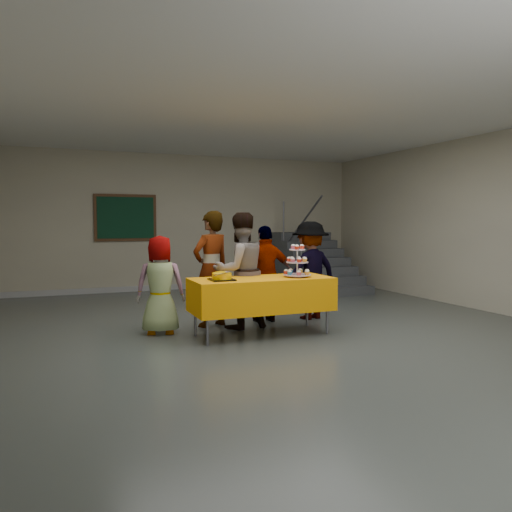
{
  "coord_description": "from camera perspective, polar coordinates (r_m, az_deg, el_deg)",
  "views": [
    {
      "loc": [
        -2.76,
        -5.98,
        1.53
      ],
      "look_at": [
        -0.22,
        0.33,
        1.05
      ],
      "focal_mm": 35.0,
      "sensor_mm": 36.0,
      "label": 1
    }
  ],
  "objects": [
    {
      "name": "schoolchild_a",
      "position": [
        6.87,
        -10.88,
        -3.25
      ],
      "size": [
        0.74,
        0.58,
        1.33
      ],
      "primitive_type": "imported",
      "rotation": [
        0.0,
        0.0,
        2.88
      ],
      "color": "slate",
      "rests_on": "ground"
    },
    {
      "name": "room_shell",
      "position": [
        6.63,
        2.81,
        9.23
      ],
      "size": [
        10.0,
        10.04,
        3.02
      ],
      "color": "#4C514C",
      "rests_on": "ground"
    },
    {
      "name": "cupcake_stand",
      "position": [
        6.78,
        4.73,
        -0.98
      ],
      "size": [
        0.38,
        0.38,
        0.44
      ],
      "color": "silver",
      "rests_on": "bake_table"
    },
    {
      "name": "bake_table",
      "position": [
        6.69,
        0.64,
        -4.34
      ],
      "size": [
        1.88,
        0.78,
        0.77
      ],
      "color": "#595960",
      "rests_on": "ground"
    },
    {
      "name": "bear_cake",
      "position": [
        6.39,
        -3.92,
        -2.27
      ],
      "size": [
        0.32,
        0.36,
        0.12
      ],
      "color": "black",
      "rests_on": "bake_table"
    },
    {
      "name": "noticeboard",
      "position": [
        11.03,
        -14.67,
        4.26
      ],
      "size": [
        1.3,
        0.05,
        1.0
      ],
      "color": "#472B16",
      "rests_on": "ground"
    },
    {
      "name": "schoolchild_d",
      "position": [
        7.55,
        1.17,
        -2.05
      ],
      "size": [
        0.87,
        0.39,
        1.46
      ],
      "primitive_type": "imported",
      "rotation": [
        0.0,
        0.0,
        3.1
      ],
      "color": "slate",
      "rests_on": "ground"
    },
    {
      "name": "schoolchild_c",
      "position": [
        7.09,
        -1.83,
        -1.68
      ],
      "size": [
        0.87,
        0.71,
        1.65
      ],
      "primitive_type": "imported",
      "rotation": [
        0.0,
        0.0,
        3.26
      ],
      "color": "slate",
      "rests_on": "ground"
    },
    {
      "name": "schoolchild_e",
      "position": [
        7.83,
        6.21,
        -1.63
      ],
      "size": [
        1.07,
        0.74,
        1.52
      ],
      "primitive_type": "imported",
      "rotation": [
        0.0,
        0.0,
        3.33
      ],
      "color": "slate",
      "rests_on": "ground"
    },
    {
      "name": "staircase",
      "position": [
        11.53,
        6.42,
        -1.18
      ],
      "size": [
        1.3,
        2.4,
        2.04
      ],
      "color": "#424447",
      "rests_on": "ground"
    },
    {
      "name": "schoolchild_b",
      "position": [
        7.24,
        -5.14,
        -1.47
      ],
      "size": [
        0.71,
        0.59,
        1.67
      ],
      "primitive_type": "imported",
      "rotation": [
        0.0,
        0.0,
        3.51
      ],
      "color": "slate",
      "rests_on": "ground"
    }
  ]
}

